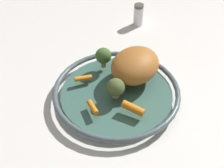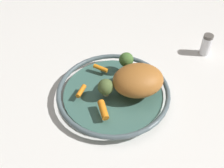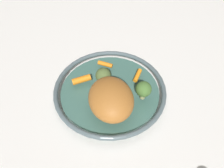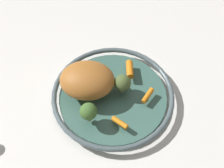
{
  "view_description": "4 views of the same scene",
  "coord_description": "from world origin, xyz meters",
  "px_view_note": "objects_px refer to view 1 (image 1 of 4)",
  "views": [
    {
      "loc": [
        -0.42,
        0.44,
        0.61
      ],
      "look_at": [
        -0.0,
        0.02,
        0.07
      ],
      "focal_mm": 48.56,
      "sensor_mm": 36.0,
      "label": 1
    },
    {
      "loc": [
        -0.6,
        0.01,
        0.67
      ],
      "look_at": [
        0.01,
        0.0,
        0.05
      ],
      "focal_mm": 45.28,
      "sensor_mm": 36.0,
      "label": 2
    },
    {
      "loc": [
        -0.02,
        -0.46,
        0.6
      ],
      "look_at": [
        0.01,
        -0.02,
        0.08
      ],
      "focal_mm": 37.4,
      "sensor_mm": 36.0,
      "label": 3
    },
    {
      "loc": [
        0.52,
        0.12,
        0.85
      ],
      "look_at": [
        -0.02,
        -0.01,
        0.05
      ],
      "focal_mm": 54.42,
      "sensor_mm": 36.0,
      "label": 4
    }
  ],
  "objects_px": {
    "broccoli_floret_large": "(116,88)",
    "broccoli_floret_edge": "(103,56)",
    "salt_shaker": "(138,15)",
    "serving_bowl": "(116,93)",
    "baby_carrot_left": "(93,107)",
    "baby_carrot_center": "(83,78)",
    "baby_carrot_back": "(133,108)",
    "roast_chicken_piece": "(135,65)"
  },
  "relations": [
    {
      "from": "baby_carrot_back",
      "to": "broccoli_floret_large",
      "type": "bearing_deg",
      "value": -6.1
    },
    {
      "from": "broccoli_floret_edge",
      "to": "salt_shaker",
      "type": "height_order",
      "value": "broccoli_floret_edge"
    },
    {
      "from": "baby_carrot_back",
      "to": "baby_carrot_center",
      "type": "distance_m",
      "value": 0.18
    },
    {
      "from": "roast_chicken_piece",
      "to": "broccoli_floret_edge",
      "type": "bearing_deg",
      "value": 18.13
    },
    {
      "from": "roast_chicken_piece",
      "to": "baby_carrot_back",
      "type": "distance_m",
      "value": 0.14
    },
    {
      "from": "roast_chicken_piece",
      "to": "baby_carrot_left",
      "type": "distance_m",
      "value": 0.18
    },
    {
      "from": "serving_bowl",
      "to": "salt_shaker",
      "type": "relative_size",
      "value": 4.27
    },
    {
      "from": "broccoli_floret_large",
      "to": "baby_carrot_back",
      "type": "bearing_deg",
      "value": 173.9
    },
    {
      "from": "baby_carrot_left",
      "to": "salt_shaker",
      "type": "height_order",
      "value": "salt_shaker"
    },
    {
      "from": "baby_carrot_back",
      "to": "broccoli_floret_large",
      "type": "xyz_separation_m",
      "value": [
        0.07,
        -0.01,
        0.02
      ]
    },
    {
      "from": "serving_bowl",
      "to": "broccoli_floret_large",
      "type": "height_order",
      "value": "broccoli_floret_large"
    },
    {
      "from": "baby_carrot_back",
      "to": "broccoli_floret_edge",
      "type": "relative_size",
      "value": 0.95
    },
    {
      "from": "broccoli_floret_large",
      "to": "baby_carrot_left",
      "type": "bearing_deg",
      "value": 83.94
    },
    {
      "from": "serving_bowl",
      "to": "baby_carrot_center",
      "type": "distance_m",
      "value": 0.1
    },
    {
      "from": "roast_chicken_piece",
      "to": "broccoli_floret_large",
      "type": "relative_size",
      "value": 2.7
    },
    {
      "from": "broccoli_floret_large",
      "to": "salt_shaker",
      "type": "relative_size",
      "value": 0.69
    },
    {
      "from": "baby_carrot_back",
      "to": "serving_bowl",
      "type": "bearing_deg",
      "value": -18.94
    },
    {
      "from": "serving_bowl",
      "to": "broccoli_floret_edge",
      "type": "relative_size",
      "value": 5.61
    },
    {
      "from": "baby_carrot_left",
      "to": "baby_carrot_back",
      "type": "distance_m",
      "value": 0.1
    },
    {
      "from": "baby_carrot_back",
      "to": "baby_carrot_center",
      "type": "relative_size",
      "value": 1.21
    },
    {
      "from": "baby_carrot_center",
      "to": "broccoli_floret_large",
      "type": "relative_size",
      "value": 0.86
    },
    {
      "from": "baby_carrot_center",
      "to": "broccoli_floret_edge",
      "type": "relative_size",
      "value": 0.78
    },
    {
      "from": "serving_bowl",
      "to": "baby_carrot_back",
      "type": "relative_size",
      "value": 5.94
    },
    {
      "from": "baby_carrot_back",
      "to": "baby_carrot_center",
      "type": "height_order",
      "value": "baby_carrot_back"
    },
    {
      "from": "broccoli_floret_large",
      "to": "salt_shaker",
      "type": "bearing_deg",
      "value": -57.01
    },
    {
      "from": "baby_carrot_left",
      "to": "broccoli_floret_edge",
      "type": "distance_m",
      "value": 0.18
    },
    {
      "from": "baby_carrot_left",
      "to": "salt_shaker",
      "type": "distance_m",
      "value": 0.5
    },
    {
      "from": "roast_chicken_piece",
      "to": "baby_carrot_center",
      "type": "xyz_separation_m",
      "value": [
        0.09,
        0.11,
        -0.03
      ]
    },
    {
      "from": "baby_carrot_left",
      "to": "baby_carrot_center",
      "type": "bearing_deg",
      "value": -29.35
    },
    {
      "from": "baby_carrot_center",
      "to": "salt_shaker",
      "type": "xyz_separation_m",
      "value": [
        0.13,
        -0.38,
        -0.0
      ]
    },
    {
      "from": "serving_bowl",
      "to": "baby_carrot_center",
      "type": "relative_size",
      "value": 7.21
    },
    {
      "from": "broccoli_floret_edge",
      "to": "salt_shaker",
      "type": "bearing_deg",
      "value": -67.78
    },
    {
      "from": "salt_shaker",
      "to": "baby_carrot_left",
      "type": "bearing_deg",
      "value": 117.46
    },
    {
      "from": "baby_carrot_center",
      "to": "broccoli_floret_edge",
      "type": "height_order",
      "value": "broccoli_floret_edge"
    },
    {
      "from": "baby_carrot_back",
      "to": "broccoli_floret_edge",
      "type": "bearing_deg",
      "value": -21.81
    },
    {
      "from": "roast_chicken_piece",
      "to": "baby_carrot_center",
      "type": "relative_size",
      "value": 3.15
    },
    {
      "from": "roast_chicken_piece",
      "to": "baby_carrot_center",
      "type": "bearing_deg",
      "value": 51.97
    },
    {
      "from": "baby_carrot_left",
      "to": "baby_carrot_center",
      "type": "xyz_separation_m",
      "value": [
        0.1,
        -0.06,
        -0.0
      ]
    },
    {
      "from": "salt_shaker",
      "to": "serving_bowl",
      "type": "bearing_deg",
      "value": 122.5
    },
    {
      "from": "roast_chicken_piece",
      "to": "baby_carrot_center",
      "type": "distance_m",
      "value": 0.15
    },
    {
      "from": "serving_bowl",
      "to": "roast_chicken_piece",
      "type": "relative_size",
      "value": 2.29
    },
    {
      "from": "broccoli_floret_large",
      "to": "broccoli_floret_edge",
      "type": "distance_m",
      "value": 0.13
    }
  ]
}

